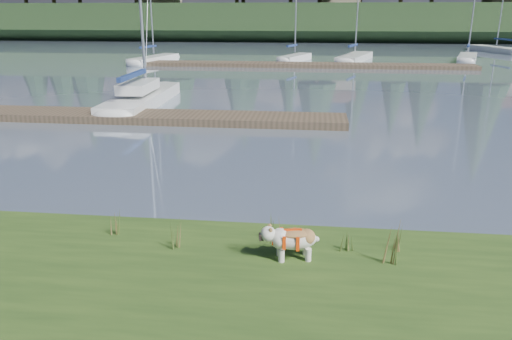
# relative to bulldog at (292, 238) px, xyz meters

# --- Properties ---
(ground) EXTENTS (200.00, 200.00, 0.00)m
(ground) POSITION_rel_bulldog_xyz_m (-2.41, 32.86, -0.71)
(ground) COLOR slate
(ground) RESTS_ON ground
(ridge) EXTENTS (200.00, 20.00, 5.00)m
(ridge) POSITION_rel_bulldog_xyz_m (-2.41, 75.86, 1.79)
(ridge) COLOR black
(ridge) RESTS_ON ground
(bulldog) EXTENTS (0.99, 0.50, 0.58)m
(bulldog) POSITION_rel_bulldog_xyz_m (0.00, 0.00, 0.00)
(bulldog) COLOR silver
(bulldog) RESTS_ON bank
(sailboat_main) EXTENTS (2.02, 8.88, 12.71)m
(sailboat_main) POSITION_rel_bulldog_xyz_m (-7.80, 15.79, -0.29)
(sailboat_main) COLOR silver
(sailboat_main) RESTS_ON ground
(dock_near) EXTENTS (16.00, 2.00, 0.30)m
(dock_near) POSITION_rel_bulldog_xyz_m (-6.41, 11.86, -0.56)
(dock_near) COLOR #4C3D2C
(dock_near) RESTS_ON ground
(dock_far) EXTENTS (26.00, 2.20, 0.30)m
(dock_far) POSITION_rel_bulldog_xyz_m (-0.41, 32.86, -0.56)
(dock_far) COLOR #4C3D2C
(dock_far) RESTS_ON ground
(sailboat_bg_1) EXTENTS (2.93, 7.32, 10.81)m
(sailboat_bg_1) POSITION_rel_bulldog_xyz_m (-13.25, 35.17, -0.38)
(sailboat_bg_1) COLOR silver
(sailboat_bg_1) RESTS_ON ground
(sailboat_bg_2) EXTENTS (3.09, 6.05, 9.24)m
(sailboat_bg_2) POSITION_rel_bulldog_xyz_m (-1.35, 37.73, -0.38)
(sailboat_bg_2) COLOR silver
(sailboat_bg_2) RESTS_ON ground
(sailboat_bg_3) EXTENTS (4.10, 8.76, 12.61)m
(sailboat_bg_3) POSITION_rel_bulldog_xyz_m (3.96, 39.09, -0.39)
(sailboat_bg_3) COLOR silver
(sailboat_bg_3) RESTS_ON ground
(sailboat_bg_4) EXTENTS (3.46, 7.23, 10.61)m
(sailboat_bg_4) POSITION_rel_bulldog_xyz_m (13.73, 39.68, -0.39)
(sailboat_bg_4) COLOR silver
(sailboat_bg_4) RESTS_ON ground
(sailboat_bg_5) EXTENTS (4.25, 8.86, 12.41)m
(sailboat_bg_5) POSITION_rel_bulldog_xyz_m (19.24, 50.66, -0.40)
(sailboat_bg_5) COLOR silver
(sailboat_bg_5) RESTS_ON ground
(weed_0) EXTENTS (0.17, 0.14, 0.61)m
(weed_0) POSITION_rel_bulldog_xyz_m (-2.02, 0.17, -0.11)
(weed_0) COLOR #475B23
(weed_0) RESTS_ON bank
(weed_1) EXTENTS (0.17, 0.14, 0.54)m
(weed_1) POSITION_rel_bulldog_xyz_m (-0.32, 0.63, -0.13)
(weed_1) COLOR #475B23
(weed_1) RESTS_ON bank
(weed_2) EXTENTS (0.17, 0.14, 0.63)m
(weed_2) POSITION_rel_bulldog_xyz_m (1.61, 0.02, -0.10)
(weed_2) COLOR #475B23
(weed_2) RESTS_ON bank
(weed_3) EXTENTS (0.17, 0.14, 0.54)m
(weed_3) POSITION_rel_bulldog_xyz_m (-3.25, 0.57, -0.14)
(weed_3) COLOR #475B23
(weed_3) RESTS_ON bank
(weed_4) EXTENTS (0.17, 0.14, 0.39)m
(weed_4) POSITION_rel_bulldog_xyz_m (0.91, 0.37, -0.20)
(weed_4) COLOR #475B23
(weed_4) RESTS_ON bank
(weed_5) EXTENTS (0.17, 0.14, 0.64)m
(weed_5) POSITION_rel_bulldog_xyz_m (1.84, 0.51, -0.09)
(weed_5) COLOR #475B23
(weed_5) RESTS_ON bank
(mud_lip) EXTENTS (60.00, 0.50, 0.14)m
(mud_lip) POSITION_rel_bulldog_xyz_m (-2.41, 1.26, -0.64)
(mud_lip) COLOR #33281C
(mud_lip) RESTS_ON ground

